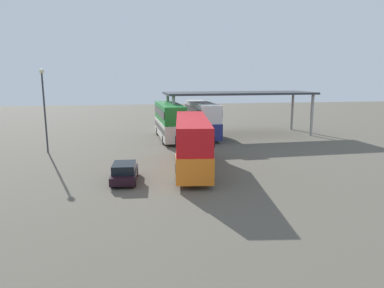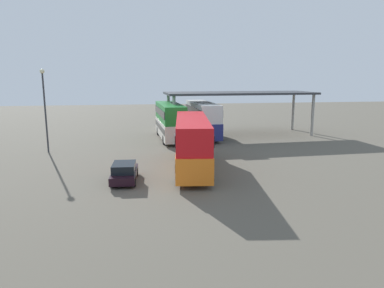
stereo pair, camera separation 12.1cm
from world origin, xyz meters
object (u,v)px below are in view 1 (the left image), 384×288
double_decker_near_canopy (169,120)px  double_decker_mid_row (202,118)px  parked_hatchback (125,172)px  double_decker_main (192,141)px  lamppost_tall (44,101)px

double_decker_near_canopy → double_decker_mid_row: bearing=-80.0°
parked_hatchback → double_decker_mid_row: (8.86, 17.35, 1.64)m
double_decker_main → double_decker_near_canopy: 13.69m
parked_hatchback → lamppost_tall: bearing=38.7°
double_decker_main → lamppost_tall: size_ratio=1.47×
double_decker_main → double_decker_mid_row: bearing=-6.6°
double_decker_main → parked_hatchback: (-5.27, -2.78, -1.56)m
parked_hatchback → double_decker_mid_row: 19.55m
parked_hatchback → double_decker_near_canopy: size_ratio=0.39×
double_decker_main → parked_hatchback: size_ratio=2.88×
parked_hatchback → double_decker_mid_row: double_decker_mid_row is taller
lamppost_tall → double_decker_main: bearing=-32.3°
double_decker_main → double_decker_near_canopy: (-0.46, 13.68, 0.05)m
double_decker_near_canopy → double_decker_mid_row: double_decker_mid_row is taller
double_decker_main → double_decker_mid_row: double_decker_mid_row is taller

